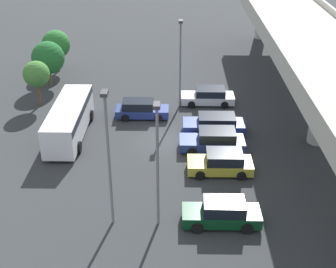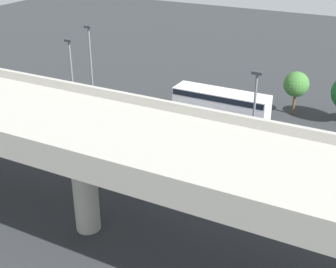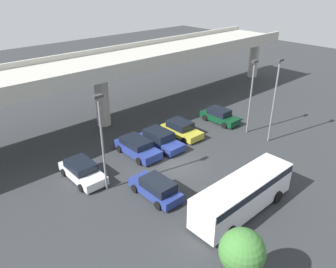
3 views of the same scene
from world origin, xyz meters
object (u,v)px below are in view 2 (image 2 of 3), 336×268
lamp_post_mid_lot (91,64)px  tree_front_right (296,84)px  parked_car_5 (49,132)px  parked_car_4 (102,149)px  shuttle_bus (221,102)px  parked_car_1 (236,141)px  lamp_post_by_overpass (254,116)px  parked_car_3 (139,156)px  parked_car_0 (246,185)px  lamp_post_near_aisle (72,76)px  parked_car_2 (169,166)px

lamp_post_mid_lot → tree_front_right: bearing=-152.5°
parked_car_5 → parked_car_4: bearing=-94.3°
shuttle_bus → parked_car_1: bearing=122.8°
lamp_post_by_overpass → parked_car_3: bearing=17.9°
parked_car_1 → parked_car_3: (5.37, 5.72, 0.02)m
parked_car_0 → parked_car_4: parked_car_4 is taller
lamp_post_by_overpass → lamp_post_near_aisle: bearing=-4.5°
parked_car_1 → parked_car_5: 15.09m
parked_car_2 → parked_car_5: 11.23m
parked_car_4 → parked_car_5: size_ratio=0.98×
parked_car_0 → parked_car_3: parked_car_3 is taller
parked_car_4 → parked_car_5: 5.55m
parked_car_0 → lamp_post_near_aisle: (16.97, -3.85, 3.76)m
lamp_post_mid_lot → parked_car_0: bearing=159.1°
lamp_post_by_overpass → tree_front_right: (-0.00, -12.37, -1.60)m
parked_car_3 → lamp_post_by_overpass: lamp_post_by_overpass is taller
parked_car_2 → parked_car_4: bearing=90.7°
parked_car_3 → lamp_post_near_aisle: bearing=66.7°
parked_car_1 → tree_front_right: 9.64m
parked_car_4 → parked_car_3: bearing=-84.3°
parked_car_4 → lamp_post_mid_lot: bearing=39.7°
parked_car_3 → parked_car_5: size_ratio=1.06×
parked_car_4 → parked_car_5: bearing=85.7°
parked_car_0 → parked_car_2: size_ratio=0.97×
parked_car_3 → lamp_post_by_overpass: 8.84m
tree_front_right → parked_car_1: bearing=76.2°
parked_car_1 → shuttle_bus: 6.31m
lamp_post_by_overpass → tree_front_right: 12.48m
parked_car_3 → lamp_post_by_overpass: size_ratio=0.62×
parked_car_2 → parked_car_3: 2.60m
parked_car_4 → tree_front_right: size_ratio=1.07×
parked_car_2 → lamp_post_near_aisle: size_ratio=0.64×
shuttle_bus → tree_front_right: size_ratio=2.13×
shuttle_bus → parked_car_3: bearing=79.8°
parked_car_0 → lamp_post_by_overpass: bearing=14.0°
parked_car_1 → shuttle_bus: size_ratio=0.51×
parked_car_0 → parked_car_5: bearing=89.3°
parked_car_4 → lamp_post_by_overpass: size_ratio=0.57×
parked_car_5 → tree_front_right: size_ratio=1.10×
parked_car_2 → lamp_post_mid_lot: lamp_post_mid_lot is taller
parked_car_0 → parked_car_2: parked_car_2 is taller
parked_car_0 → lamp_post_by_overpass: (0.64, -2.55, 3.81)m
shuttle_bus → lamp_post_mid_lot: lamp_post_mid_lot is taller
parked_car_2 → parked_car_5: (11.23, -0.35, -0.02)m
tree_front_right → lamp_post_mid_lot: bearing=27.5°
parked_car_2 → lamp_post_near_aisle: (11.31, -4.00, 3.72)m
parked_car_0 → lamp_post_mid_lot: (16.89, -6.46, 4.08)m
parked_car_4 → tree_front_right: tree_front_right is taller
parked_car_2 → parked_car_3: bearing=84.7°
parked_car_3 → parked_car_0: bearing=-90.7°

